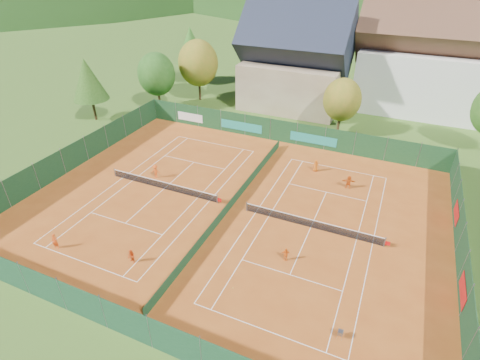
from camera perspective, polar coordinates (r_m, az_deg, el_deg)
name	(u,v)px	position (r m, az deg, el deg)	size (l,w,h in m)	color
ground	(232,207)	(37.21, -1.25, -4.13)	(600.00, 600.00, 0.00)	#34571B
clay_pad	(232,207)	(37.19, -1.25, -4.10)	(40.00, 32.00, 0.01)	#A04817
court_markings_left	(164,189)	(40.67, -11.53, -1.33)	(11.03, 23.83, 0.00)	white
court_markings_right	(311,227)	(35.22, 10.73, -7.11)	(11.03, 23.83, 0.00)	white
tennis_net_left	(165,185)	(40.32, -11.42, -0.80)	(13.30, 0.10, 1.02)	#59595B
tennis_net_right	(313,224)	(34.89, 11.06, -6.54)	(13.30, 0.10, 1.02)	#59595B
court_divider	(232,203)	(36.90, -1.26, -3.48)	(0.03, 28.80, 1.00)	#153A1F
fence_north	(280,131)	(49.60, 6.12, 7.40)	(40.00, 0.10, 3.00)	#153B1D
fence_south	(126,322)	(26.56, -16.97, -20.04)	(40.00, 0.04, 3.00)	#163D25
fence_west	(75,155)	(47.30, -23.86, 3.49)	(0.04, 32.00, 3.00)	#13351B
fence_east	(462,251)	(34.74, 30.70, -9.35)	(0.09, 32.00, 3.00)	#12321B
chalet	(295,64)	(61.30, 8.43, 17.14)	(16.20, 12.00, 16.00)	tan
hotel_block_a	(430,62)	(64.91, 27.02, 15.69)	(21.60, 11.00, 17.25)	silver
tree_west_front	(156,74)	(60.98, -12.62, 15.46)	(5.72, 5.72, 8.69)	#4C2E1B
tree_west_mid	(198,63)	(63.53, -6.39, 17.28)	(6.44, 6.44, 9.78)	#422C17
tree_west_back	(191,45)	(73.06, -7.52, 19.66)	(5.60, 5.60, 10.00)	#412517
tree_center	(342,100)	(52.56, 15.30, 11.72)	(5.01, 5.01, 7.60)	#4D341B
tree_west_side	(88,79)	(58.82, -22.20, 14.01)	(5.04, 5.04, 9.00)	#412C17
mountain_backdrop	(435,66)	(268.29, 27.54, 15.15)	(820.00, 530.00, 242.00)	black
ball_hopper	(340,333)	(27.07, 15.06, -21.53)	(0.34, 0.34, 0.80)	slate
loose_ball_0	(93,215)	(38.75, -21.47, -4.95)	(0.07, 0.07, 0.07)	#CCD833
loose_ball_1	(233,288)	(29.35, -1.07, -16.11)	(0.07, 0.07, 0.07)	#CCD833
player_left_near	(55,241)	(35.65, -26.36, -8.39)	(0.54, 0.35, 1.47)	#D54A13
player_left_mid	(131,257)	(32.02, -16.21, -11.14)	(0.64, 0.50, 1.32)	#DC4A13
player_left_far	(156,171)	(42.52, -12.72, 1.31)	(1.01, 0.58, 1.57)	#EC5415
player_right_near	(286,254)	(31.25, 6.96, -11.16)	(0.74, 0.31, 1.27)	orange
player_right_far_a	(316,166)	(43.57, 11.48, 2.16)	(0.70, 0.46, 1.44)	#CE5D12
player_right_far_b	(349,182)	(41.27, 16.22, -0.27)	(1.40, 0.45, 1.51)	#E05D13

